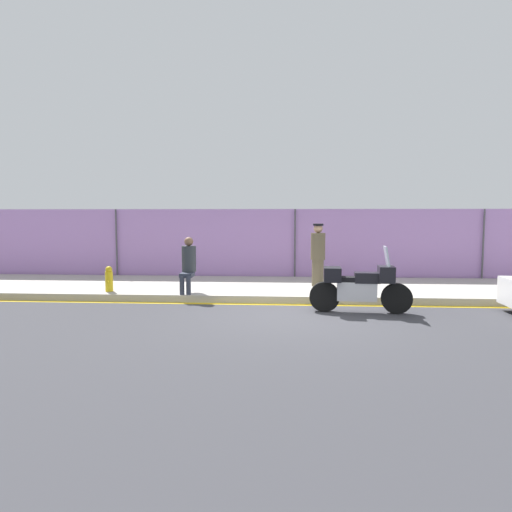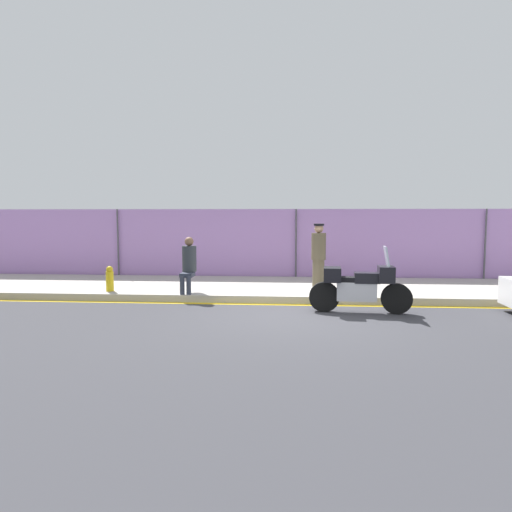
# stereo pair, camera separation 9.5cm
# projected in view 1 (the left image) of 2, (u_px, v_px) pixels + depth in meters

# --- Properties ---
(ground_plane) EXTENTS (120.00, 120.00, 0.00)m
(ground_plane) POSITION_uv_depth(u_px,v_px,m) (298.00, 315.00, 9.47)
(ground_plane) COLOR #38383D
(sidewalk) EXTENTS (41.81, 3.55, 0.17)m
(sidewalk) POSITION_uv_depth(u_px,v_px,m) (296.00, 288.00, 12.37)
(sidewalk) COLOR #ADA89E
(sidewalk) RESTS_ON ground_plane
(curb_paint_stripe) EXTENTS (41.81, 0.18, 0.01)m
(curb_paint_stripe) POSITION_uv_depth(u_px,v_px,m) (297.00, 305.00, 10.53)
(curb_paint_stripe) COLOR gold
(curb_paint_stripe) RESTS_ON ground_plane
(storefront_fence) EXTENTS (39.72, 0.17, 2.26)m
(storefront_fence) POSITION_uv_depth(u_px,v_px,m) (295.00, 246.00, 14.13)
(storefront_fence) COLOR #AD7FC6
(storefront_fence) RESTS_ON ground_plane
(motorcycle) EXTENTS (2.15, 0.60, 1.42)m
(motorcycle) POSITION_uv_depth(u_px,v_px,m) (359.00, 286.00, 9.65)
(motorcycle) COLOR black
(motorcycle) RESTS_ON ground_plane
(officer_standing) EXTENTS (0.38, 0.38, 1.67)m
(officer_standing) POSITION_uv_depth(u_px,v_px,m) (318.00, 254.00, 12.14)
(officer_standing) COLOR brown
(officer_standing) RESTS_ON sidewalk
(person_seated_on_curb) EXTENTS (0.35, 0.68, 1.36)m
(person_seated_on_curb) POSITION_uv_depth(u_px,v_px,m) (188.00, 262.00, 11.19)
(person_seated_on_curb) COLOR #2D3342
(person_seated_on_curb) RESTS_ON sidewalk
(fire_hydrant) EXTENTS (0.19, 0.23, 0.63)m
(fire_hydrant) POSITION_uv_depth(u_px,v_px,m) (109.00, 279.00, 11.33)
(fire_hydrant) COLOR gold
(fire_hydrant) RESTS_ON sidewalk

